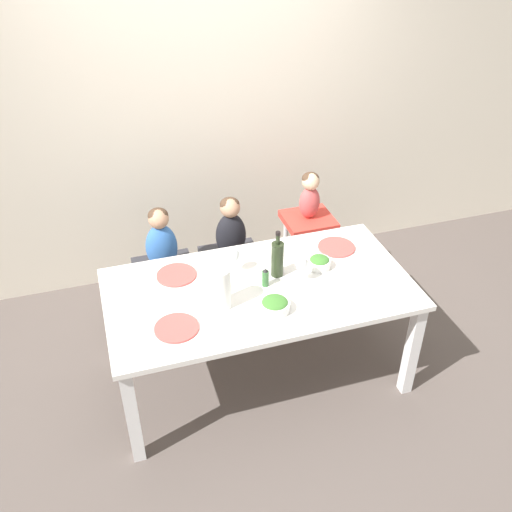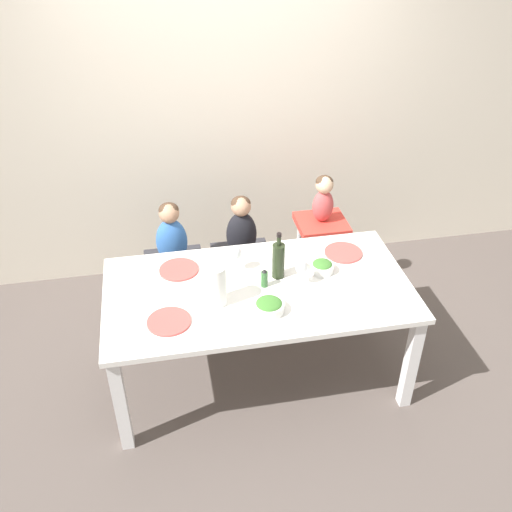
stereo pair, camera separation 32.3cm
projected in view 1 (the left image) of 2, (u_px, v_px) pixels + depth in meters
name	position (u px, v px, depth m)	size (l,w,h in m)	color
ground_plane	(259.00, 373.00, 3.86)	(14.00, 14.00, 0.00)	#564C47
wall_back	(203.00, 110.00, 4.18)	(10.00, 0.06, 2.70)	beige
dining_table	(260.00, 298.00, 3.49)	(1.85, 0.96, 0.74)	white
chair_far_left	(165.00, 276.00, 4.09)	(0.42, 0.40, 0.47)	silver
chair_far_center	(232.00, 264.00, 4.22)	(0.42, 0.40, 0.47)	silver
chair_right_highchair	(308.00, 234.00, 4.28)	(0.36, 0.34, 0.70)	silver
person_child_left	(161.00, 240.00, 3.92)	(0.22, 0.16, 0.48)	#3366B2
person_child_center	(231.00, 228.00, 4.04)	(0.22, 0.16, 0.48)	black
person_baby_right	(310.00, 193.00, 4.08)	(0.15, 0.13, 0.36)	#C64C4C
wine_bottle	(277.00, 258.00, 3.47)	(0.08, 0.08, 0.31)	#232D19
paper_towel_roll	(221.00, 288.00, 3.22)	(0.12, 0.12, 0.26)	white
wine_glass_near	(301.00, 264.00, 3.41)	(0.07, 0.07, 0.18)	white
wine_glass_far	(234.00, 255.00, 3.50)	(0.07, 0.07, 0.18)	white
salad_bowl_large	(275.00, 305.00, 3.24)	(0.18, 0.18, 0.08)	white
salad_bowl_small	(319.00, 262.00, 3.58)	(0.14, 0.14, 0.08)	white
dinner_plate_front_left	(177.00, 328.00, 3.13)	(0.25, 0.25, 0.01)	#D14C47
dinner_plate_back_left	(176.00, 275.00, 3.53)	(0.25, 0.25, 0.01)	#D14C47
dinner_plate_back_right	(336.00, 247.00, 3.78)	(0.25, 0.25, 0.01)	#D14C47
condiment_bottle_hot_sauce	(265.00, 278.00, 3.42)	(0.04, 0.04, 0.12)	#336633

